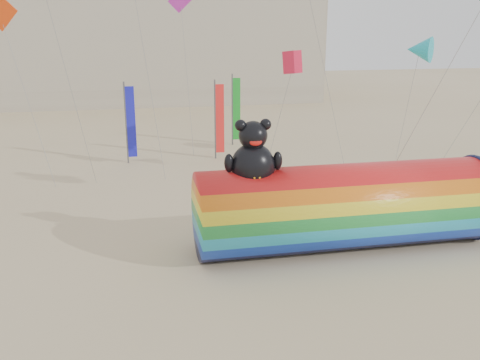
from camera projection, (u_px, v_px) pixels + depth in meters
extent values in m
plane|color=#CCB58C|center=(235.00, 249.00, 21.29)|extent=(160.00, 160.00, 0.00)
cube|color=#B7AD99|center=(48.00, 11.00, 59.34)|extent=(60.00, 15.00, 20.00)
cube|color=#28303D|center=(37.00, 4.00, 52.10)|extent=(59.50, 0.12, 17.00)
cylinder|color=red|center=(344.00, 207.00, 21.04)|extent=(11.64, 3.40, 3.40)
torus|color=#0F1438|center=(473.00, 197.00, 22.16)|extent=(0.23, 3.56, 3.56)
cylinder|color=black|center=(476.00, 197.00, 22.19)|extent=(0.06, 3.36, 3.36)
ellipsoid|color=black|center=(253.00, 166.00, 19.80)|extent=(1.66, 1.48, 1.75)
ellipsoid|color=gold|center=(256.00, 173.00, 19.32)|extent=(0.85, 0.37, 0.75)
sphere|color=black|center=(253.00, 135.00, 19.47)|extent=(1.07, 1.07, 1.07)
sphere|color=black|center=(241.00, 125.00, 19.27)|extent=(0.43, 0.43, 0.43)
sphere|color=black|center=(266.00, 124.00, 19.45)|extent=(0.43, 0.43, 0.43)
ellipsoid|color=red|center=(256.00, 142.00, 19.10)|extent=(0.47, 0.17, 0.30)
ellipsoid|color=black|center=(229.00, 163.00, 19.47)|extent=(0.35, 0.35, 0.70)
ellipsoid|color=black|center=(278.00, 161.00, 19.83)|extent=(0.35, 0.35, 0.70)
cylinder|color=#59595E|center=(126.00, 123.00, 33.75)|extent=(0.10, 0.10, 5.20)
cube|color=#1B1BCB|center=(131.00, 122.00, 33.80)|extent=(0.56, 0.06, 4.50)
cylinder|color=#59595E|center=(215.00, 120.00, 34.93)|extent=(0.10, 0.10, 5.20)
cube|color=red|center=(220.00, 119.00, 34.97)|extent=(0.56, 0.06, 4.50)
cylinder|color=#59595E|center=(232.00, 110.00, 38.96)|extent=(0.10, 0.10, 5.20)
cube|color=green|center=(237.00, 109.00, 39.00)|extent=(0.56, 0.06, 4.50)
cube|color=red|center=(292.00, 62.00, 28.13)|extent=(0.73, 0.73, 1.17)
cone|color=#19B3C8|center=(419.00, 50.00, 31.69)|extent=(1.54, 1.54, 1.39)
cube|color=#FF410D|center=(2.00, 14.00, 26.66)|extent=(1.03, 0.06, 1.44)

